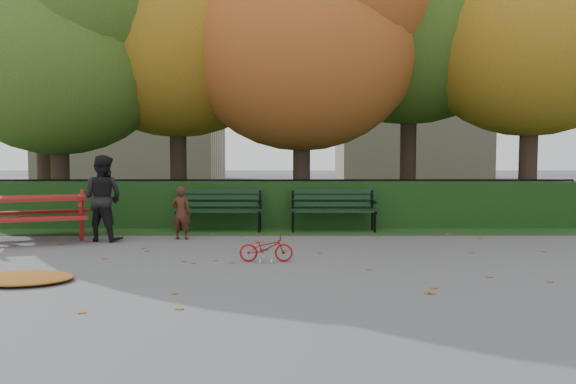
{
  "coord_description": "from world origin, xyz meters",
  "views": [
    {
      "loc": [
        0.12,
        -8.12,
        1.65
      ],
      "look_at": [
        0.14,
        1.22,
        1.0
      ],
      "focal_mm": 35.0,
      "sensor_mm": 36.0,
      "label": 1
    }
  ],
  "objects_px": {
    "tree_c": "(316,24)",
    "tree_g": "(548,34)",
    "tree_f": "(48,20)",
    "tree_b": "(188,8)",
    "picnic_table": "(33,206)",
    "tree_a": "(66,33)",
    "bench_left": "(220,206)",
    "child": "(181,213)",
    "bench_right": "(333,206)",
    "adult": "(103,198)",
    "bicycle": "(266,248)",
    "tree_e": "(550,12)"
  },
  "relations": [
    {
      "from": "tree_c",
      "to": "tree_g",
      "type": "bearing_deg",
      "value": 26.87
    },
    {
      "from": "tree_f",
      "to": "tree_g",
      "type": "height_order",
      "value": "tree_f"
    },
    {
      "from": "tree_b",
      "to": "picnic_table",
      "type": "bearing_deg",
      "value": -116.42
    },
    {
      "from": "tree_a",
      "to": "bench_left",
      "type": "distance_m",
      "value": 5.89
    },
    {
      "from": "child",
      "to": "tree_g",
      "type": "bearing_deg",
      "value": -136.18
    },
    {
      "from": "tree_c",
      "to": "bench_right",
      "type": "bearing_deg",
      "value": -83.3
    },
    {
      "from": "tree_c",
      "to": "bench_left",
      "type": "xyz_separation_m",
      "value": [
        -2.13,
        -2.26,
        -4.3
      ]
    },
    {
      "from": "bench_right",
      "to": "adult",
      "type": "height_order",
      "value": "adult"
    },
    {
      "from": "child",
      "to": "bicycle",
      "type": "distance_m",
      "value": 2.82
    },
    {
      "from": "tree_e",
      "to": "picnic_table",
      "type": "xyz_separation_m",
      "value": [
        -11.16,
        -3.43,
        -4.43
      ]
    },
    {
      "from": "adult",
      "to": "tree_c",
      "type": "bearing_deg",
      "value": -124.19
    },
    {
      "from": "tree_g",
      "to": "adult",
      "type": "distance_m",
      "value": 14.55
    },
    {
      "from": "tree_e",
      "to": "tree_g",
      "type": "bearing_deg",
      "value": 65.6
    },
    {
      "from": "tree_e",
      "to": "tree_c",
      "type": "bearing_deg",
      "value": 178.07
    },
    {
      "from": "tree_b",
      "to": "child",
      "type": "bearing_deg",
      "value": -82.62
    },
    {
      "from": "bench_left",
      "to": "bicycle",
      "type": "bearing_deg",
      "value": -71.91
    },
    {
      "from": "bench_left",
      "to": "child",
      "type": "relative_size",
      "value": 1.76
    },
    {
      "from": "bench_left",
      "to": "picnic_table",
      "type": "relative_size",
      "value": 0.76
    },
    {
      "from": "tree_g",
      "to": "bicycle",
      "type": "bearing_deg",
      "value": -132.06
    },
    {
      "from": "tree_f",
      "to": "picnic_table",
      "type": "distance_m",
      "value": 8.9
    },
    {
      "from": "tree_e",
      "to": "tree_a",
      "type": "bearing_deg",
      "value": -179.06
    },
    {
      "from": "tree_e",
      "to": "adult",
      "type": "xyz_separation_m",
      "value": [
        -9.86,
        -3.41,
        -4.28
      ]
    },
    {
      "from": "tree_b",
      "to": "bench_right",
      "type": "xyz_separation_m",
      "value": [
        3.54,
        -3.04,
        -4.88
      ]
    },
    {
      "from": "bench_left",
      "to": "tree_a",
      "type": "bearing_deg",
      "value": 154.24
    },
    {
      "from": "tree_b",
      "to": "tree_e",
      "type": "distance_m",
      "value": 9.03
    },
    {
      "from": "tree_e",
      "to": "adult",
      "type": "relative_size",
      "value": 5.06
    },
    {
      "from": "tree_a",
      "to": "child",
      "type": "xyz_separation_m",
      "value": [
        3.29,
        -3.03,
        -4.01
      ]
    },
    {
      "from": "bench_right",
      "to": "tree_f",
      "type": "bearing_deg",
      "value": 146.08
    },
    {
      "from": "child",
      "to": "bicycle",
      "type": "relative_size",
      "value": 1.26
    },
    {
      "from": "adult",
      "to": "tree_f",
      "type": "bearing_deg",
      "value": -46.07
    },
    {
      "from": "tree_f",
      "to": "tree_b",
      "type": "bearing_deg",
      "value": -27.99
    },
    {
      "from": "tree_c",
      "to": "tree_e",
      "type": "relative_size",
      "value": 0.98
    },
    {
      "from": "child",
      "to": "adult",
      "type": "distance_m",
      "value": 1.48
    },
    {
      "from": "tree_g",
      "to": "tree_a",
      "type": "bearing_deg",
      "value": -162.81
    },
    {
      "from": "tree_b",
      "to": "bicycle",
      "type": "relative_size",
      "value": 10.85
    },
    {
      "from": "tree_f",
      "to": "adult",
      "type": "relative_size",
      "value": 5.7
    },
    {
      "from": "picnic_table",
      "to": "child",
      "type": "distance_m",
      "value": 2.75
    },
    {
      "from": "tree_e",
      "to": "adult",
      "type": "height_order",
      "value": "tree_e"
    },
    {
      "from": "tree_e",
      "to": "tree_g",
      "type": "xyz_separation_m",
      "value": [
        1.81,
        3.99,
        0.29
      ]
    },
    {
      "from": "tree_c",
      "to": "child",
      "type": "bearing_deg",
      "value": -128.65
    },
    {
      "from": "bench_right",
      "to": "tree_g",
      "type": "bearing_deg",
      "value": 39.95
    },
    {
      "from": "tree_c",
      "to": "adult",
      "type": "relative_size",
      "value": 4.97
    },
    {
      "from": "bench_left",
      "to": "bicycle",
      "type": "xyz_separation_m",
      "value": [
        1.11,
        -3.39,
        -0.31
      ]
    },
    {
      "from": "tree_b",
      "to": "tree_g",
      "type": "distance_m",
      "value": 11.19
    },
    {
      "from": "tree_a",
      "to": "bench_left",
      "type": "relative_size",
      "value": 4.16
    },
    {
      "from": "tree_e",
      "to": "tree_g",
      "type": "relative_size",
      "value": 0.95
    },
    {
      "from": "picnic_table",
      "to": "bicycle",
      "type": "distance_m",
      "value": 4.9
    },
    {
      "from": "tree_a",
      "to": "bench_left",
      "type": "height_order",
      "value": "tree_a"
    },
    {
      "from": "tree_g",
      "to": "tree_e",
      "type": "bearing_deg",
      "value": -114.4
    },
    {
      "from": "tree_b",
      "to": "tree_f",
      "type": "relative_size",
      "value": 0.96
    }
  ]
}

